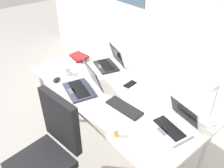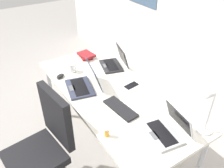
{
  "view_description": "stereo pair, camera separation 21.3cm",
  "coord_description": "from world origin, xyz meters",
  "px_view_note": "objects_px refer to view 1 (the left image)",
  "views": [
    {
      "loc": [
        1.36,
        -1.13,
        2.02
      ],
      "look_at": [
        0.0,
        0.0,
        0.82
      ],
      "focal_mm": 37.42,
      "sensor_mm": 36.0,
      "label": 1
    },
    {
      "loc": [
        1.48,
        -0.95,
        2.02
      ],
      "look_at": [
        0.0,
        0.0,
        0.82
      ],
      "focal_mm": 37.42,
      "sensor_mm": 36.0,
      "label": 2
    }
  ],
  "objects_px": {
    "laptop_front_right": "(109,63)",
    "laptop_by_keyboard": "(83,85)",
    "external_keyboard": "(124,108)",
    "computer_mouse": "(57,80)",
    "pill_bottle": "(116,132)",
    "desk_lamp": "(211,105)",
    "office_chair": "(49,160)",
    "book_stack": "(79,57)",
    "cell_phone": "(130,84)",
    "laptop_near_mouse": "(174,124)",
    "coffee_mug": "(68,71)"
  },
  "relations": [
    {
      "from": "desk_lamp",
      "to": "pill_bottle",
      "type": "bearing_deg",
      "value": -119.83
    },
    {
      "from": "pill_bottle",
      "to": "laptop_front_right",
      "type": "bearing_deg",
      "value": 143.59
    },
    {
      "from": "laptop_front_right",
      "to": "office_chair",
      "type": "distance_m",
      "value": 1.17
    },
    {
      "from": "cell_phone",
      "to": "desk_lamp",
      "type": "bearing_deg",
      "value": -1.41
    },
    {
      "from": "book_stack",
      "to": "coffee_mug",
      "type": "height_order",
      "value": "coffee_mug"
    },
    {
      "from": "desk_lamp",
      "to": "laptop_front_right",
      "type": "bearing_deg",
      "value": 179.95
    },
    {
      "from": "laptop_front_right",
      "to": "laptop_by_keyboard",
      "type": "xyz_separation_m",
      "value": [
        0.19,
        -0.47,
        0.0
      ]
    },
    {
      "from": "laptop_near_mouse",
      "to": "computer_mouse",
      "type": "xyz_separation_m",
      "value": [
        -1.15,
        -0.37,
        -0.03
      ]
    },
    {
      "from": "coffee_mug",
      "to": "laptop_by_keyboard",
      "type": "bearing_deg",
      "value": -5.69
    },
    {
      "from": "external_keyboard",
      "to": "book_stack",
      "type": "relative_size",
      "value": 1.56
    },
    {
      "from": "external_keyboard",
      "to": "laptop_near_mouse",
      "type": "bearing_deg",
      "value": 12.59
    },
    {
      "from": "laptop_near_mouse",
      "to": "book_stack",
      "type": "xyz_separation_m",
      "value": [
        -1.39,
        0.06,
        -0.02
      ]
    },
    {
      "from": "external_keyboard",
      "to": "computer_mouse",
      "type": "bearing_deg",
      "value": -167.99
    },
    {
      "from": "book_stack",
      "to": "pill_bottle",
      "type": "bearing_deg",
      "value": -20.71
    },
    {
      "from": "laptop_front_right",
      "to": "computer_mouse",
      "type": "xyz_separation_m",
      "value": [
        -0.1,
        -0.59,
        -0.03
      ]
    },
    {
      "from": "external_keyboard",
      "to": "book_stack",
      "type": "height_order",
      "value": "book_stack"
    },
    {
      "from": "external_keyboard",
      "to": "computer_mouse",
      "type": "xyz_separation_m",
      "value": [
        -0.74,
        -0.23,
        0.01
      ]
    },
    {
      "from": "pill_bottle",
      "to": "office_chair",
      "type": "height_order",
      "value": "office_chair"
    },
    {
      "from": "external_keyboard",
      "to": "pill_bottle",
      "type": "xyz_separation_m",
      "value": [
        0.19,
        -0.25,
        0.03
      ]
    },
    {
      "from": "cell_phone",
      "to": "office_chair",
      "type": "xyz_separation_m",
      "value": [
        0.03,
        -0.94,
        -0.35
      ]
    },
    {
      "from": "laptop_front_right",
      "to": "laptop_by_keyboard",
      "type": "relative_size",
      "value": 0.91
    },
    {
      "from": "computer_mouse",
      "to": "cell_phone",
      "type": "height_order",
      "value": "computer_mouse"
    },
    {
      "from": "cell_phone",
      "to": "book_stack",
      "type": "relative_size",
      "value": 0.64
    },
    {
      "from": "computer_mouse",
      "to": "pill_bottle",
      "type": "xyz_separation_m",
      "value": [
        0.93,
        -0.02,
        0.02
      ]
    },
    {
      "from": "book_stack",
      "to": "cell_phone",
      "type": "bearing_deg",
      "value": 7.15
    },
    {
      "from": "desk_lamp",
      "to": "laptop_front_right",
      "type": "relative_size",
      "value": 1.13
    },
    {
      "from": "external_keyboard",
      "to": "computer_mouse",
      "type": "height_order",
      "value": "computer_mouse"
    },
    {
      "from": "desk_lamp",
      "to": "pill_bottle",
      "type": "distance_m",
      "value": 0.72
    },
    {
      "from": "cell_phone",
      "to": "laptop_near_mouse",
      "type": "bearing_deg",
      "value": -20.13
    },
    {
      "from": "laptop_front_right",
      "to": "computer_mouse",
      "type": "distance_m",
      "value": 0.6
    },
    {
      "from": "laptop_near_mouse",
      "to": "laptop_by_keyboard",
      "type": "bearing_deg",
      "value": -164.17
    },
    {
      "from": "desk_lamp",
      "to": "cell_phone",
      "type": "distance_m",
      "value": 0.8
    },
    {
      "from": "desk_lamp",
      "to": "coffee_mug",
      "type": "relative_size",
      "value": 3.54
    },
    {
      "from": "laptop_front_right",
      "to": "office_chair",
      "type": "height_order",
      "value": "office_chair"
    },
    {
      "from": "book_stack",
      "to": "office_chair",
      "type": "height_order",
      "value": "office_chair"
    },
    {
      "from": "computer_mouse",
      "to": "book_stack",
      "type": "relative_size",
      "value": 0.45
    },
    {
      "from": "laptop_front_right",
      "to": "computer_mouse",
      "type": "height_order",
      "value": "laptop_front_right"
    },
    {
      "from": "external_keyboard",
      "to": "office_chair",
      "type": "bearing_deg",
      "value": -112.38
    },
    {
      "from": "laptop_by_keyboard",
      "to": "external_keyboard",
      "type": "relative_size",
      "value": 1.18
    },
    {
      "from": "laptop_front_right",
      "to": "external_keyboard",
      "type": "distance_m",
      "value": 0.73
    },
    {
      "from": "laptop_near_mouse",
      "to": "book_stack",
      "type": "bearing_deg",
      "value": 177.66
    },
    {
      "from": "book_stack",
      "to": "office_chair",
      "type": "xyz_separation_m",
      "value": [
        0.79,
        -0.84,
        -0.37
      ]
    },
    {
      "from": "book_stack",
      "to": "external_keyboard",
      "type": "bearing_deg",
      "value": -10.96
    },
    {
      "from": "external_keyboard",
      "to": "cell_phone",
      "type": "distance_m",
      "value": 0.37
    },
    {
      "from": "desk_lamp",
      "to": "computer_mouse",
      "type": "bearing_deg",
      "value": -155.25
    },
    {
      "from": "laptop_by_keyboard",
      "to": "computer_mouse",
      "type": "bearing_deg",
      "value": -156.94
    },
    {
      "from": "laptop_by_keyboard",
      "to": "coffee_mug",
      "type": "xyz_separation_m",
      "value": [
        -0.33,
        0.03,
        -0.0
      ]
    },
    {
      "from": "laptop_near_mouse",
      "to": "cell_phone",
      "type": "height_order",
      "value": "laptop_near_mouse"
    },
    {
      "from": "laptop_near_mouse",
      "to": "pill_bottle",
      "type": "bearing_deg",
      "value": -119.29
    },
    {
      "from": "pill_bottle",
      "to": "coffee_mug",
      "type": "relative_size",
      "value": 0.7
    }
  ]
}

